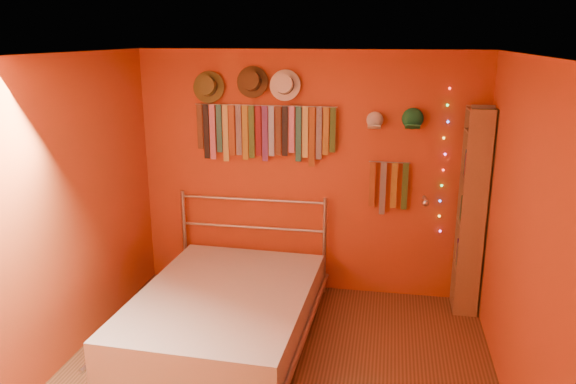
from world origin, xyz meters
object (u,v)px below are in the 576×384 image
Objects in this scene: reading_lamp at (425,202)px; bookshelf at (476,211)px; tie_rack at (264,131)px; bed at (225,313)px.

reading_lamp is 0.48m from bookshelf.
tie_rack is at bearing 175.77° from bookshelf.
bookshelf is 2.54m from bed.
bookshelf is 0.92× the size of bed.
reading_lamp is 0.15× the size of bookshelf.
bed is (-0.13, -1.11, -1.46)m from tie_rack.
bed is at bearing -151.53° from reading_lamp.
bed is (-2.22, -0.96, -0.78)m from bookshelf.
bookshelf is (2.09, -0.15, -0.69)m from tie_rack.
tie_rack is 1.73m from reading_lamp.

